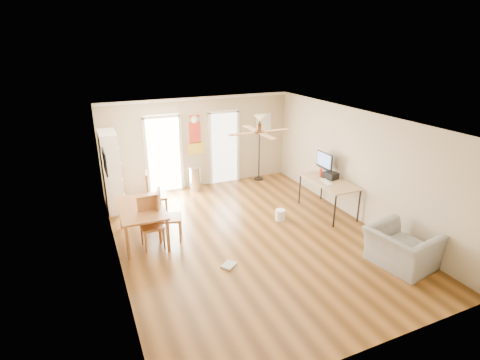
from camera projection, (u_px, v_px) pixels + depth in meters
name	position (u px, v px, depth m)	size (l,w,h in m)	color
floor	(251.00, 238.00, 8.18)	(7.00, 7.00, 0.00)	brown
ceiling	(252.00, 120.00, 7.26)	(5.50, 7.00, 0.00)	silver
wall_back	(199.00, 143.00, 10.72)	(5.50, 0.04, 2.60)	beige
wall_front	(371.00, 273.00, 4.72)	(5.50, 0.04, 2.60)	beige
wall_left	(113.00, 205.00, 6.68)	(0.04, 7.00, 2.60)	beige
wall_right	(357.00, 166.00, 8.76)	(0.04, 7.00, 2.60)	beige
crown_molding	(252.00, 122.00, 7.28)	(5.50, 7.00, 0.08)	white
kitchen_doorway	(164.00, 155.00, 10.39)	(0.90, 0.10, 2.10)	white
bathroom_doorway	(224.00, 148.00, 11.07)	(0.80, 0.10, 2.10)	white
wall_decal	(195.00, 135.00, 10.56)	(0.46, 0.03, 1.10)	red
ac_grille	(264.00, 123.00, 11.32)	(0.50, 0.04, 0.60)	white
framed_poster	(105.00, 161.00, 7.75)	(0.04, 0.66, 0.48)	black
ceiling_fan	(259.00, 132.00, 7.06)	(1.24, 1.24, 0.20)	#593819
bookshelf	(111.00, 172.00, 9.23)	(0.40, 0.91, 2.01)	white
dining_table	(143.00, 223.00, 8.00)	(0.91, 1.52, 0.76)	brown
dining_chair_right_a	(157.00, 194.00, 9.07)	(0.46, 0.46, 1.11)	#985C31
dining_chair_right_b	(170.00, 215.00, 7.96)	(0.46, 0.46, 1.13)	#A96B36
dining_chair_near	(152.00, 224.00, 7.65)	(0.44, 0.44, 1.07)	#A36D34
trash_can	(195.00, 179.00, 10.66)	(0.32, 0.32, 0.69)	silver
torchiere_lamp	(259.00, 148.00, 11.27)	(0.38, 0.38, 2.01)	black
computer_desk	(328.00, 197.00, 9.27)	(0.78, 1.55, 0.83)	tan
imac	(324.00, 164.00, 9.48)	(0.09, 0.62, 0.58)	black
keyboard	(327.00, 182.00, 9.04)	(0.14, 0.44, 0.02)	white
printer	(331.00, 175.00, 9.26)	(0.27, 0.31, 0.16)	black
orange_bottle	(321.00, 173.00, 9.37)	(0.08, 0.08, 0.23)	red
wastebasket_a	(280.00, 215.00, 8.94)	(0.23, 0.23, 0.27)	white
floor_cloth	(229.00, 265.00, 7.15)	(0.28, 0.22, 0.04)	#A7A7A2
armchair	(401.00, 248.00, 7.06)	(1.14, 1.00, 0.74)	gray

